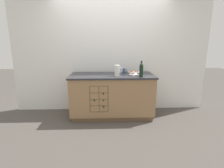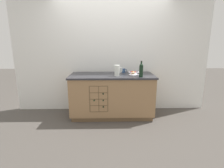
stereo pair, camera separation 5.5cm
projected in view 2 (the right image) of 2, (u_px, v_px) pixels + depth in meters
The scene contains 7 objects.
ground_plane at pixel (112, 115), 3.84m from camera, with size 14.00×14.00×0.00m, color #4C4742.
back_wall at pixel (112, 55), 3.96m from camera, with size 4.40×0.06×2.55m, color white.
kitchen_island at pixel (112, 95), 3.73m from camera, with size 1.75×0.76×0.91m.
fruit_bowl at pixel (134, 73), 3.58m from camera, with size 0.23×0.23×0.08m.
white_pitcher at pixel (117, 70), 3.49m from camera, with size 0.17×0.11×0.22m.
ceramic_mug at pixel (124, 71), 3.87m from camera, with size 0.11×0.07×0.09m.
standing_wine_bottle at pixel (141, 70), 3.37m from camera, with size 0.08×0.08×0.31m.
Camera 2 is at (-0.08, -3.58, 1.57)m, focal length 28.00 mm.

